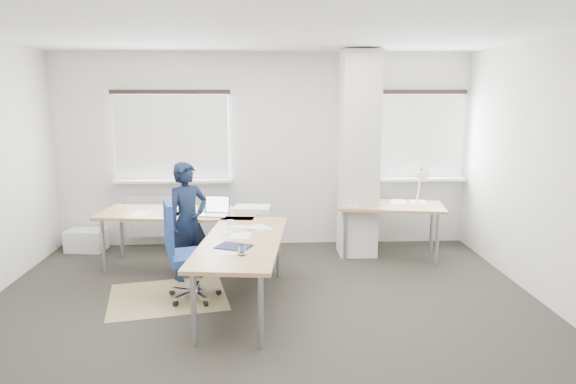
{
  "coord_description": "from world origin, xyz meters",
  "views": [
    {
      "loc": [
        0.02,
        -4.95,
        2.23
      ],
      "look_at": [
        0.29,
        0.9,
        1.09
      ],
      "focal_mm": 32.0,
      "sensor_mm": 36.0,
      "label": 1
    }
  ],
  "objects_px": {
    "desk_side": "(391,208)",
    "person": "(188,221)",
    "desk_main": "(212,227)",
    "task_chair": "(189,272)"
  },
  "relations": [
    {
      "from": "desk_side",
      "to": "person",
      "type": "distance_m",
      "value": 2.75
    },
    {
      "from": "desk_main",
      "to": "person",
      "type": "relative_size",
      "value": 2.0
    },
    {
      "from": "task_chair",
      "to": "desk_side",
      "type": "bearing_deg",
      "value": 12.7
    },
    {
      "from": "task_chair",
      "to": "person",
      "type": "relative_size",
      "value": 0.77
    },
    {
      "from": "desk_side",
      "to": "task_chair",
      "type": "bearing_deg",
      "value": -141.27
    },
    {
      "from": "person",
      "to": "desk_side",
      "type": "bearing_deg",
      "value": -22.58
    },
    {
      "from": "person",
      "to": "desk_main",
      "type": "bearing_deg",
      "value": -71.17
    },
    {
      "from": "desk_main",
      "to": "person",
      "type": "height_order",
      "value": "person"
    },
    {
      "from": "desk_main",
      "to": "person",
      "type": "distance_m",
      "value": 0.36
    },
    {
      "from": "desk_side",
      "to": "task_chair",
      "type": "height_order",
      "value": "desk_side"
    }
  ]
}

